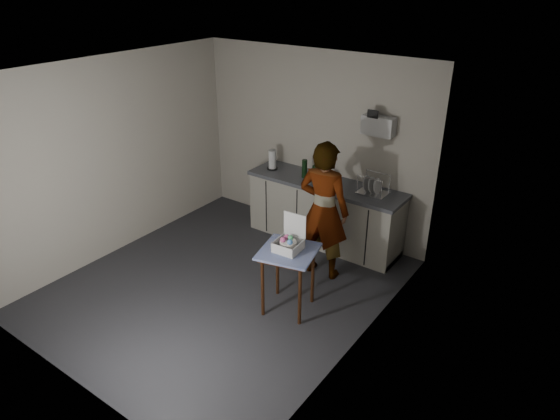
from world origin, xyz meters
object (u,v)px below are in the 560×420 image
Objects in this scene: side_table at (288,258)px; dark_bottle at (305,169)px; soap_bottle at (316,171)px; bakery_box at (289,242)px; dish_rack at (372,189)px; standing_man at (324,211)px; paper_towel at (272,160)px; soda_can at (328,177)px; kitchen_counter at (324,214)px.

dark_bottle is (-0.82, 1.57, 0.37)m from side_table.
bakery_box is (0.61, -1.52, -0.21)m from soap_bottle.
soap_bottle is 0.82m from dish_rack.
bakery_box is at bearing 88.92° from standing_man.
side_table is 2.06× the size of dish_rack.
paper_towel is 0.73× the size of bakery_box.
bakery_box is (1.36, -1.54, -0.19)m from paper_towel.
dark_bottle is at bearing 113.63° from bakery_box.
soap_bottle is 1.09× the size of paper_towel.
dish_rack is (1.01, 0.05, -0.07)m from dark_bottle.
soap_bottle reaches higher than side_table.
standing_man is at bearing -62.03° from soda_can.
bakery_box reaches higher than kitchen_counter.
soap_bottle is 1.65m from bakery_box.
soap_bottle is (-0.13, -0.05, 0.64)m from kitchen_counter.
soap_bottle is 1.20× the size of dark_bottle.
soap_bottle is (-0.62, 1.54, 0.39)m from side_table.
soda_can is at bearing -67.91° from standing_man.
dark_bottle is at bearing -49.36° from standing_man.
bakery_box is at bearing -97.30° from dish_rack.
side_table is 2.71× the size of paper_towel.
bakery_box reaches higher than soda_can.
kitchen_counter is 1.69m from bakery_box.
side_table is 1.81m from dark_bottle.
soda_can is at bearing 92.89° from side_table.
standing_man is at bearing -43.49° from dark_bottle.
soap_bottle reaches higher than paper_towel.
kitchen_counter is 0.95m from standing_man.
dark_bottle is at bearing 0.25° from paper_towel.
soda_can is at bearing 12.26° from dark_bottle.
kitchen_counter reaches higher than side_table.
side_table is at bearing -62.38° from dark_bottle.
side_table is at bearing 89.48° from standing_man.
soda_can is (-0.41, 0.77, 0.09)m from standing_man.
bakery_box is at bearing -68.17° from soap_bottle.
soap_bottle is at bearing -174.86° from dish_rack.
soda_can is at bearing 102.55° from bakery_box.
side_table is 0.90m from standing_man.
standing_man is 0.88m from soda_can.
side_table is at bearing -73.32° from soda_can.
kitchen_counter is 1.27× the size of standing_man.
dark_bottle is (-0.20, 0.03, -0.03)m from soap_bottle.
bakery_box is at bearing -62.36° from dark_bottle.
standing_man is 4.57× the size of bakery_box.
soap_bottle is at bearing -159.96° from kitchen_counter.
dark_bottle is 0.90× the size of paper_towel.
standing_man is 5.73× the size of soap_bottle.
soda_can is 0.30× the size of bakery_box.
paper_towel is at bearing -178.20° from dish_rack.
paper_towel reaches higher than bakery_box.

